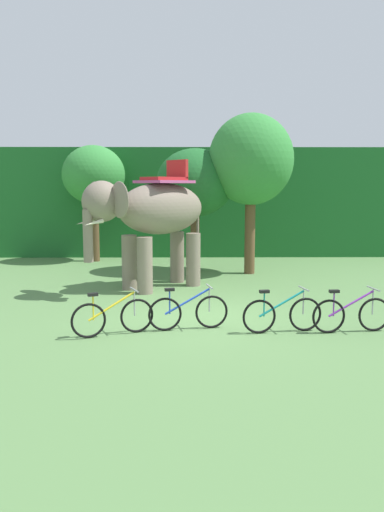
# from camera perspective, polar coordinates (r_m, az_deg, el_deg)

# --- Properties ---
(ground_plane) EXTENTS (80.00, 80.00, 0.00)m
(ground_plane) POSITION_cam_1_polar(r_m,az_deg,el_deg) (11.87, 1.04, -6.88)
(ground_plane) COLOR #567F47
(foliage_hedge) EXTENTS (36.00, 6.00, 4.62)m
(foliage_hedge) POSITION_cam_1_polar(r_m,az_deg,el_deg) (24.67, 0.20, 6.12)
(foliage_hedge) COLOR #1E6028
(foliage_hedge) RESTS_ON ground
(tree_far_left) EXTENTS (2.48, 2.48, 4.62)m
(tree_far_left) POSITION_cam_1_polar(r_m,az_deg,el_deg) (20.95, -10.86, 8.74)
(tree_far_left) COLOR brown
(tree_far_left) RESTS_ON ground
(tree_center) EXTENTS (2.70, 2.70, 4.31)m
(tree_center) POSITION_cam_1_polar(r_m,az_deg,el_deg) (18.01, 0.34, 8.07)
(tree_center) COLOR brown
(tree_center) RESTS_ON ground
(tree_right) EXTENTS (2.87, 2.87, 5.44)m
(tree_right) POSITION_cam_1_polar(r_m,az_deg,el_deg) (17.74, 6.56, 10.50)
(tree_right) COLOR brown
(tree_right) RESTS_ON ground
(elephant) EXTENTS (3.83, 3.51, 3.78)m
(elephant) POSITION_cam_1_polar(r_m,az_deg,el_deg) (14.94, -4.43, 4.66)
(elephant) COLOR gray
(elephant) RESTS_ON ground
(bike_yellow) EXTENTS (1.59, 0.78, 0.92)m
(bike_yellow) POSITION_cam_1_polar(r_m,az_deg,el_deg) (10.55, -8.77, -6.67)
(bike_yellow) COLOR black
(bike_yellow) RESTS_ON ground
(bike_blue) EXTENTS (1.68, 0.55, 0.92)m
(bike_blue) POSITION_cam_1_polar(r_m,az_deg,el_deg) (10.84, -0.41, -6.19)
(bike_blue) COLOR black
(bike_blue) RESTS_ON ground
(bike_teal) EXTENTS (1.69, 0.52, 0.92)m
(bike_teal) POSITION_cam_1_polar(r_m,az_deg,el_deg) (10.80, 9.98, -6.36)
(bike_teal) COLOR black
(bike_teal) RESTS_ON ground
(bike_purple) EXTENTS (1.70, 0.52, 0.92)m
(bike_purple) POSITION_cam_1_polar(r_m,az_deg,el_deg) (11.14, 17.29, -6.17)
(bike_purple) COLOR black
(bike_purple) RESTS_ON ground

